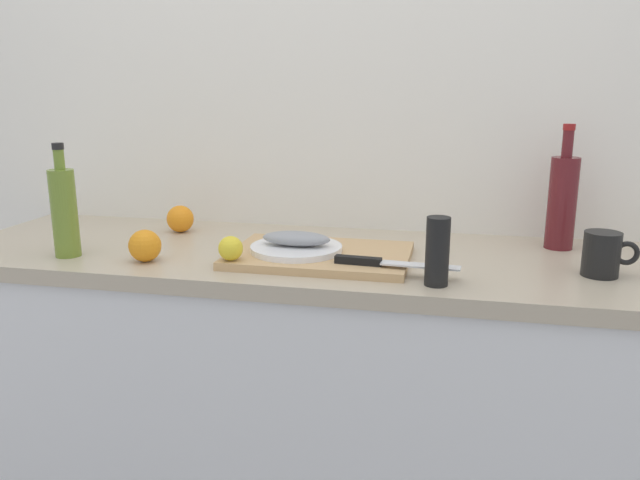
{
  "coord_description": "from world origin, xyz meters",
  "views": [
    {
      "loc": [
        0.34,
        -1.54,
        1.32
      ],
      "look_at": [
        0.02,
        -0.07,
        0.95
      ],
      "focal_mm": 34.79,
      "sensor_mm": 36.0,
      "label": 1
    }
  ],
  "objects_px": {
    "wine_bottle": "(562,200)",
    "pepper_mill": "(437,251)",
    "white_plate": "(296,248)",
    "orange_0": "(180,219)",
    "lemon_0": "(231,248)",
    "cutting_board": "(320,255)",
    "fish_fillet": "(296,238)",
    "olive_oil_bottle": "(64,211)",
    "coffee_mug_0": "(603,254)",
    "chef_knife": "(380,262)"
  },
  "relations": [
    {
      "from": "chef_knife",
      "to": "fish_fillet",
      "type": "bearing_deg",
      "value": 162.83
    },
    {
      "from": "olive_oil_bottle",
      "to": "coffee_mug_0",
      "type": "distance_m",
      "value": 1.31
    },
    {
      "from": "cutting_board",
      "to": "lemon_0",
      "type": "height_order",
      "value": "lemon_0"
    },
    {
      "from": "cutting_board",
      "to": "orange_0",
      "type": "height_order",
      "value": "orange_0"
    },
    {
      "from": "fish_fillet",
      "to": "chef_knife",
      "type": "distance_m",
      "value": 0.24
    },
    {
      "from": "white_plate",
      "to": "orange_0",
      "type": "height_order",
      "value": "orange_0"
    },
    {
      "from": "lemon_0",
      "to": "coffee_mug_0",
      "type": "bearing_deg",
      "value": 8.33
    },
    {
      "from": "lemon_0",
      "to": "orange_0",
      "type": "height_order",
      "value": "orange_0"
    },
    {
      "from": "lemon_0",
      "to": "wine_bottle",
      "type": "height_order",
      "value": "wine_bottle"
    },
    {
      "from": "olive_oil_bottle",
      "to": "coffee_mug_0",
      "type": "relative_size",
      "value": 2.36
    },
    {
      "from": "cutting_board",
      "to": "white_plate",
      "type": "xyz_separation_m",
      "value": [
        -0.06,
        -0.01,
        0.02
      ]
    },
    {
      "from": "cutting_board",
      "to": "pepper_mill",
      "type": "distance_m",
      "value": 0.34
    },
    {
      "from": "wine_bottle",
      "to": "coffee_mug_0",
      "type": "relative_size",
      "value": 2.71
    },
    {
      "from": "coffee_mug_0",
      "to": "cutting_board",
      "type": "bearing_deg",
      "value": -179.93
    },
    {
      "from": "lemon_0",
      "to": "pepper_mill",
      "type": "height_order",
      "value": "pepper_mill"
    },
    {
      "from": "lemon_0",
      "to": "coffee_mug_0",
      "type": "distance_m",
      "value": 0.86
    },
    {
      "from": "fish_fillet",
      "to": "orange_0",
      "type": "relative_size",
      "value": 2.17
    },
    {
      "from": "cutting_board",
      "to": "chef_knife",
      "type": "xyz_separation_m",
      "value": [
        0.16,
        -0.1,
        0.02
      ]
    },
    {
      "from": "cutting_board",
      "to": "olive_oil_bottle",
      "type": "height_order",
      "value": "olive_oil_bottle"
    },
    {
      "from": "cutting_board",
      "to": "olive_oil_bottle",
      "type": "xyz_separation_m",
      "value": [
        -0.64,
        -0.11,
        0.11
      ]
    },
    {
      "from": "white_plate",
      "to": "coffee_mug_0",
      "type": "relative_size",
      "value": 1.9
    },
    {
      "from": "olive_oil_bottle",
      "to": "cutting_board",
      "type": "bearing_deg",
      "value": 9.5
    },
    {
      "from": "olive_oil_bottle",
      "to": "coffee_mug_0",
      "type": "bearing_deg",
      "value": 4.74
    },
    {
      "from": "orange_0",
      "to": "white_plate",
      "type": "bearing_deg",
      "value": -27.54
    },
    {
      "from": "wine_bottle",
      "to": "pepper_mill",
      "type": "xyz_separation_m",
      "value": [
        -0.31,
        -0.4,
        -0.05
      ]
    },
    {
      "from": "cutting_board",
      "to": "wine_bottle",
      "type": "height_order",
      "value": "wine_bottle"
    },
    {
      "from": "lemon_0",
      "to": "pepper_mill",
      "type": "xyz_separation_m",
      "value": [
        0.48,
        -0.03,
        0.03
      ]
    },
    {
      "from": "pepper_mill",
      "to": "chef_knife",
      "type": "bearing_deg",
      "value": 157.81
    },
    {
      "from": "cutting_board",
      "to": "wine_bottle",
      "type": "bearing_deg",
      "value": 22.31
    },
    {
      "from": "chef_knife",
      "to": "pepper_mill",
      "type": "relative_size",
      "value": 1.91
    },
    {
      "from": "coffee_mug_0",
      "to": "pepper_mill",
      "type": "xyz_separation_m",
      "value": [
        -0.37,
        -0.15,
        0.02
      ]
    },
    {
      "from": "white_plate",
      "to": "lemon_0",
      "type": "xyz_separation_m",
      "value": [
        -0.13,
        -0.11,
        0.02
      ]
    },
    {
      "from": "white_plate",
      "to": "coffee_mug_0",
      "type": "distance_m",
      "value": 0.72
    },
    {
      "from": "coffee_mug_0",
      "to": "fish_fillet",
      "type": "bearing_deg",
      "value": -179.2
    },
    {
      "from": "fish_fillet",
      "to": "chef_knife",
      "type": "xyz_separation_m",
      "value": [
        0.22,
        -0.09,
        -0.02
      ]
    },
    {
      "from": "olive_oil_bottle",
      "to": "fish_fillet",
      "type": "bearing_deg",
      "value": 9.57
    },
    {
      "from": "lemon_0",
      "to": "wine_bottle",
      "type": "xyz_separation_m",
      "value": [
        0.79,
        0.37,
        0.08
      ]
    },
    {
      "from": "white_plate",
      "to": "fish_fillet",
      "type": "distance_m",
      "value": 0.03
    },
    {
      "from": "lemon_0",
      "to": "coffee_mug_0",
      "type": "relative_size",
      "value": 0.48
    },
    {
      "from": "fish_fillet",
      "to": "olive_oil_bottle",
      "type": "relative_size",
      "value": 0.6
    },
    {
      "from": "fish_fillet",
      "to": "cutting_board",
      "type": "bearing_deg",
      "value": 8.84
    },
    {
      "from": "fish_fillet",
      "to": "olive_oil_bottle",
      "type": "bearing_deg",
      "value": -170.43
    },
    {
      "from": "chef_knife",
      "to": "pepper_mill",
      "type": "xyz_separation_m",
      "value": [
        0.13,
        -0.05,
        0.05
      ]
    },
    {
      "from": "wine_bottle",
      "to": "orange_0",
      "type": "distance_m",
      "value": 1.08
    },
    {
      "from": "chef_knife",
      "to": "coffee_mug_0",
      "type": "relative_size",
      "value": 2.39
    },
    {
      "from": "coffee_mug_0",
      "to": "pepper_mill",
      "type": "height_order",
      "value": "pepper_mill"
    },
    {
      "from": "wine_bottle",
      "to": "pepper_mill",
      "type": "bearing_deg",
      "value": -128.0
    },
    {
      "from": "white_plate",
      "to": "wine_bottle",
      "type": "xyz_separation_m",
      "value": [
        0.66,
        0.26,
        0.1
      ]
    },
    {
      "from": "fish_fillet",
      "to": "wine_bottle",
      "type": "relative_size",
      "value": 0.53
    },
    {
      "from": "cutting_board",
      "to": "white_plate",
      "type": "height_order",
      "value": "white_plate"
    }
  ]
}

